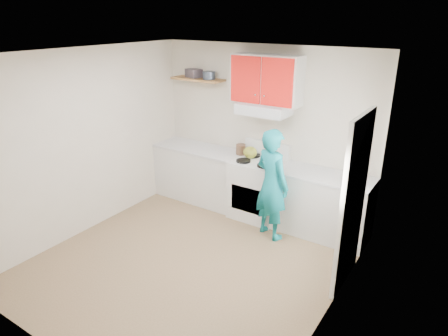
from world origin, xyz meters
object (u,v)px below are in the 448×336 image
Objects in this scene: tin at (209,75)px; person at (272,184)px; stove at (258,189)px; kettle at (250,152)px; crock at (241,150)px.

person is (1.46, -0.58, -1.30)m from tin.
kettle reaches higher than stove.
person is (0.44, -0.42, 0.34)m from stove.
tin is 1.10× the size of crock.
stove is 4.33× the size of kettle.
tin reaches higher than person.
tin is 1.27m from crock.
tin is (-1.02, 0.16, 1.64)m from stove.
person is at bearing -43.38° from stove.
crock reaches higher than stove.
person is at bearing -32.93° from crock.
kettle is 0.13× the size of person.
tin reaches higher than crock.
person is at bearing -21.75° from tin.
kettle is 1.17× the size of crock.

